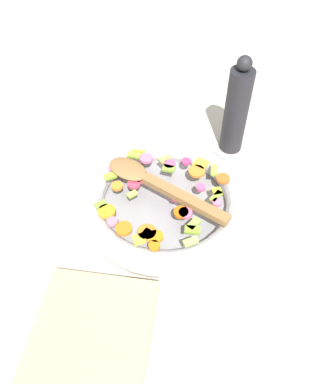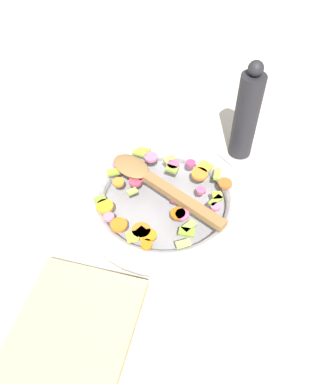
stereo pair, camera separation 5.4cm
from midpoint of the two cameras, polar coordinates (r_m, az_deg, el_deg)
name	(u,v)px [view 2 (the right image)]	position (r m, az deg, el deg)	size (l,w,h in m)	color
ground_plane	(164,207)	(0.80, 1.94, -2.44)	(4.00, 4.00, 0.00)	beige
skillet	(164,201)	(0.78, 1.99, -1.43)	(0.35, 0.35, 0.05)	gray
chopped_vegetables	(163,195)	(0.75, 1.79, -0.58)	(0.26, 0.27, 0.01)	orange
wooden_spoon	(154,181)	(0.76, 0.43, 1.62)	(0.16, 0.27, 0.01)	olive
pepper_mill	(246,115)	(0.87, 14.16, 11.24)	(0.05, 0.05, 0.24)	#232328
cutting_board	(73,331)	(0.67, -11.38, -20.11)	(0.23, 0.19, 0.02)	tan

